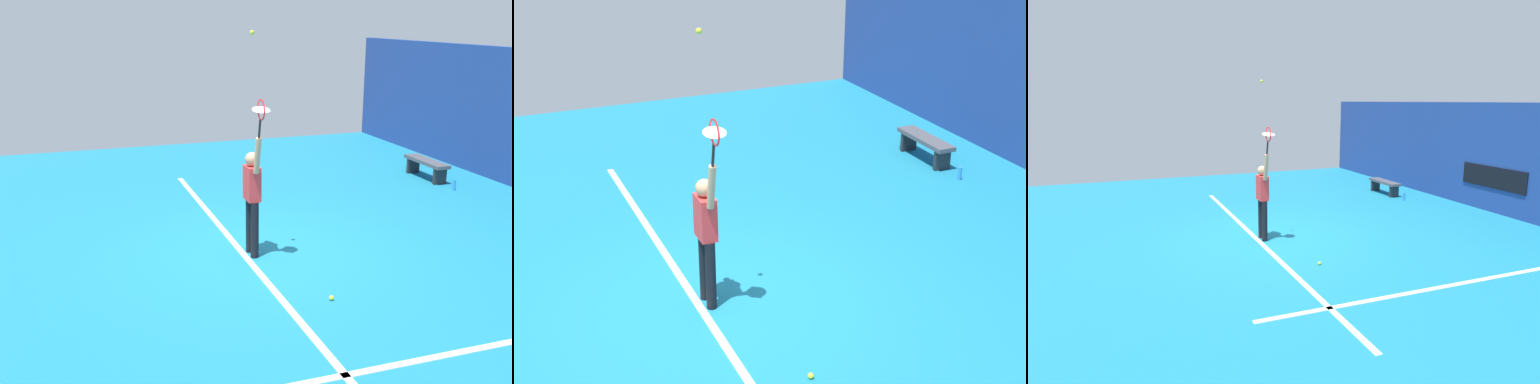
{
  "view_description": "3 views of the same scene",
  "coord_description": "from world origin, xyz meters",
  "views": [
    {
      "loc": [
        8.75,
        -3.02,
        3.72
      ],
      "look_at": [
        -0.2,
        -0.0,
        0.97
      ],
      "focal_mm": 42.62,
      "sensor_mm": 36.0,
      "label": 1
    },
    {
      "loc": [
        8.05,
        -2.76,
        5.13
      ],
      "look_at": [
        0.29,
        0.59,
        1.5
      ],
      "focal_mm": 53.83,
      "sensor_mm": 36.0,
      "label": 2
    },
    {
      "loc": [
        9.15,
        -3.17,
        3.1
      ],
      "look_at": [
        0.29,
        0.27,
        1.12
      ],
      "focal_mm": 30.84,
      "sensor_mm": 36.0,
      "label": 3
    }
  ],
  "objects": [
    {
      "name": "ground_plane",
      "position": [
        0.0,
        0.0,
        0.0
      ],
      "size": [
        18.0,
        18.0,
        0.0
      ],
      "primitive_type": "plane",
      "color": "teal"
    },
    {
      "name": "back_wall",
      "position": [
        0.0,
        6.77,
        1.52
      ],
      "size": [
        18.0,
        0.2,
        3.05
      ],
      "primitive_type": "cube",
      "color": "navy",
      "rests_on": "ground_plane"
    },
    {
      "name": "tennis_racket",
      "position": [
        0.46,
        -0.15,
        2.38
      ],
      "size": [
        0.38,
        0.27,
        0.63
      ],
      "color": "black"
    },
    {
      "name": "tennis_ball",
      "position": [
        0.24,
        -0.21,
        3.49
      ],
      "size": [
        0.07,
        0.07,
        0.07
      ],
      "primitive_type": "sphere",
      "color": "#CCE033"
    },
    {
      "name": "court_baseline",
      "position": [
        0.0,
        -0.29,
        0.01
      ],
      "size": [
        10.0,
        0.1,
        0.01
      ],
      "primitive_type": "cube",
      "color": "white",
      "rests_on": "ground_plane"
    },
    {
      "name": "court_bench",
      "position": [
        -3.19,
        5.26,
        0.34
      ],
      "size": [
        1.4,
        0.36,
        0.45
      ],
      "color": "#4C4C51",
      "rests_on": "ground_plane"
    },
    {
      "name": "tennis_player",
      "position": [
        0.04,
        -0.14,
        1.01
      ],
      "size": [
        0.62,
        0.31,
        1.99
      ],
      "color": "black",
      "rests_on": "ground_plane"
    },
    {
      "name": "sponsor_banner_center",
      "position": [
        0.0,
        6.65,
        0.99
      ],
      "size": [
        2.2,
        0.03,
        0.6
      ],
      "primitive_type": "cube",
      "color": "black"
    },
    {
      "name": "court_sideline",
      "position": [
        3.65,
        2.0,
        0.01
      ],
      "size": [
        0.1,
        7.0,
        0.01
      ],
      "primitive_type": "cube",
      "color": "white",
      "rests_on": "ground_plane"
    },
    {
      "name": "spare_ball",
      "position": [
        1.96,
        0.35,
        0.03
      ],
      "size": [
        0.07,
        0.07,
        0.07
      ],
      "primitive_type": "sphere",
      "color": "#CCE033",
      "rests_on": "ground_plane"
    },
    {
      "name": "water_bottle",
      "position": [
        -2.09,
        5.26,
        0.12
      ],
      "size": [
        0.07,
        0.07,
        0.24
      ],
      "primitive_type": "cylinder",
      "color": "#338CD8",
      "rests_on": "ground_plane"
    }
  ]
}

